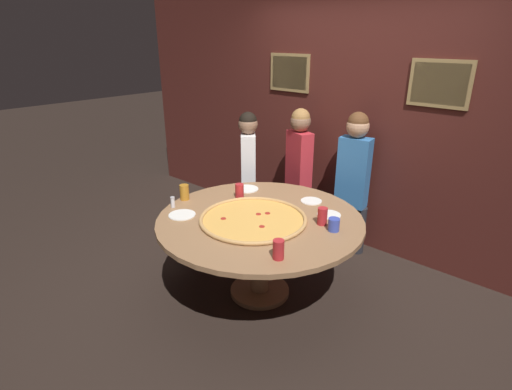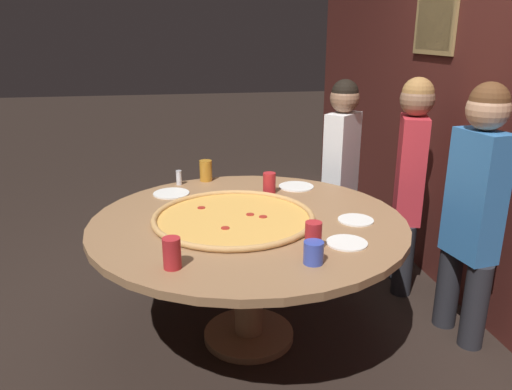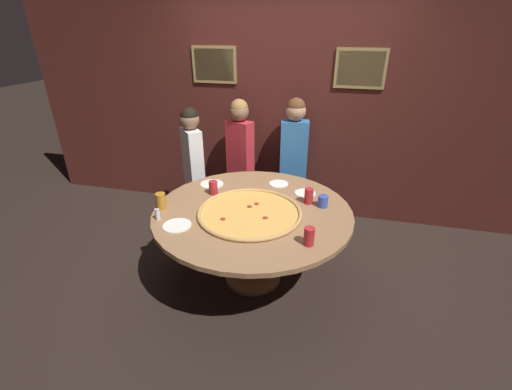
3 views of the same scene
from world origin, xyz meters
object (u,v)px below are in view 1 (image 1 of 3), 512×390
Objects in this scene: drink_cup_far_left at (184,192)px; drink_cup_by_shaker at (322,216)px; drink_cup_near_left at (278,250)px; dining_table at (260,230)px; giant_pizza at (253,219)px; white_plate_left_side at (329,215)px; drink_cup_centre_back at (334,225)px; diner_centre_back at (299,166)px; condiment_shaker at (173,202)px; white_plate_beside_cup at (311,201)px; white_plate_near_front at (182,215)px; drink_cup_front_edge at (239,191)px; diner_far_left at (248,166)px; white_plate_far_back at (247,189)px; diner_side_right at (353,175)px.

drink_cup_by_shaker is (1.22, 0.39, 0.00)m from drink_cup_far_left.
dining_table is at bearing 141.65° from drink_cup_near_left.
giant_pizza is 4.45× the size of white_plate_left_side.
drink_cup_centre_back is 0.07× the size of diner_centre_back.
drink_cup_by_shaker reaches higher than drink_cup_near_left.
diner_centre_back is (0.26, 1.49, 0.03)m from condiment_shaker.
drink_cup_by_shaker is at bearing -45.48° from white_plate_beside_cup.
giant_pizza is (-0.01, -0.08, 0.13)m from dining_table.
drink_cup_centre_back is at bearing 28.65° from white_plate_near_front.
drink_cup_by_shaker is (0.46, 0.31, 0.06)m from giant_pizza.
white_plate_left_side is 0.14× the size of diner_centre_back.
white_plate_left_side is 1.34m from condiment_shaker.
white_plate_left_side is at bearing 128.85° from drink_cup_centre_back.
drink_cup_by_shaker reaches higher than drink_cup_front_edge.
condiment_shaker is (-1.28, -0.54, -0.00)m from drink_cup_centre_back.
drink_cup_front_edge is 0.79m from diner_far_left.
white_plate_beside_cup is (0.64, 0.96, 0.00)m from white_plate_near_front.
white_plate_far_back is 1.15× the size of white_plate_left_side.
drink_cup_far_left reaches higher than drink_cup_centre_back.
white_plate_left_side is at bearing 26.25° from drink_cup_far_left.
diner_far_left is (-1.48, 0.64, -0.00)m from drink_cup_centre_back.
drink_cup_centre_back is 0.53× the size of white_plate_beside_cup.
drink_cup_centre_back reaches higher than white_plate_far_back.
drink_cup_far_left and drink_cup_by_shaker have the same top height.
white_plate_near_front is 0.15× the size of diner_side_right.
diner_far_left is (-1.02, 0.27, 0.04)m from white_plate_beside_cup.
drink_cup_near_left reaches higher than drink_cup_front_edge.
drink_cup_centre_back is 0.44× the size of white_plate_far_back.
dining_table is 13.04× the size of drink_cup_front_edge.
giant_pizza is 0.64m from white_plate_left_side.
giant_pizza is 1.28m from diner_far_left.
drink_cup_far_left is (-0.77, -0.17, 0.19)m from dining_table.
condiment_shaker is (-0.18, -0.75, 0.05)m from white_plate_far_back.
giant_pizza is 0.63× the size of diner_far_left.
diner_centre_back reaches higher than drink_cup_front_edge.
white_plate_far_back is at bearing 114.78° from drink_cup_front_edge.
drink_cup_front_edge is 0.69× the size of white_plate_beside_cup.
white_plate_left_side is (0.41, 0.49, -0.01)m from giant_pizza.
white_plate_beside_cup is at bearing 140.99° from drink_cup_centre_back.
drink_cup_by_shaker is (-0.13, 0.03, 0.02)m from drink_cup_centre_back.
diner_centre_back is at bearing 109.50° from giant_pizza.
dining_table is 0.80m from condiment_shaker.
diner_centre_back reaches higher than white_plate_near_front.
drink_cup_far_left is 0.10× the size of diner_centre_back.
dining_table is 0.59m from white_plate_beside_cup.
white_plate_far_back is at bearing 104.95° from diner_centre_back.
diner_far_left is (-0.19, 1.18, -0.00)m from condiment_shaker.
giant_pizza is 0.62m from drink_cup_near_left.
diner_side_right is at bearing 59.09° from drink_cup_front_edge.
condiment_shaker reaches higher than white_plate_far_back.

